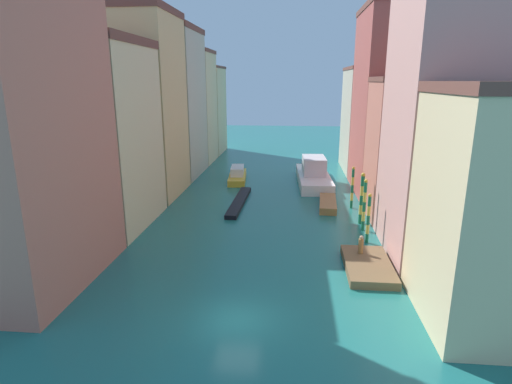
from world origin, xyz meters
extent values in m
plane|color=#1E6B66|center=(0.00, 24.50, 0.00)|extent=(154.00, 154.00, 0.00)
cube|color=#C6705B|center=(-13.84, 3.57, 9.71)|extent=(7.55, 11.46, 19.42)
cube|color=beige|center=(-13.84, 14.73, 7.78)|extent=(7.55, 10.39, 15.55)
cube|color=brown|center=(-13.84, 14.73, 15.92)|extent=(7.70, 10.60, 0.72)
cube|color=#DBB77A|center=(-13.84, 25.18, 9.69)|extent=(7.55, 9.53, 19.39)
cube|color=brown|center=(-13.84, 25.18, 19.75)|extent=(7.70, 9.72, 0.73)
cube|color=#BCB299|center=(-13.84, 35.68, 9.41)|extent=(7.55, 10.55, 18.83)
cube|color=brown|center=(-13.84, 35.68, 19.19)|extent=(7.70, 10.76, 0.72)
cube|color=beige|center=(-13.84, 45.31, 8.39)|extent=(7.55, 8.20, 16.77)
cube|color=brown|center=(-13.84, 45.31, 17.04)|extent=(7.70, 8.36, 0.53)
cube|color=beige|center=(-13.84, 54.37, 7.38)|extent=(7.55, 9.07, 14.76)
cube|color=brown|center=(-13.84, 54.37, 14.97)|extent=(7.70, 9.25, 0.41)
cube|color=beige|center=(13.84, 1.47, 6.07)|extent=(7.55, 8.14, 12.13)
cube|color=tan|center=(13.84, 10.79, 9.94)|extent=(7.55, 9.64, 19.87)
cube|color=#C6705B|center=(13.84, 19.52, 6.32)|extent=(7.55, 7.28, 12.63)
cube|color=brown|center=(13.84, 19.52, 12.85)|extent=(7.70, 7.43, 0.44)
cube|color=#B25147|center=(13.84, 29.16, 10.04)|extent=(7.55, 11.74, 20.09)
cube|color=brown|center=(13.84, 29.16, 20.38)|extent=(7.70, 11.98, 0.59)
cube|color=#BCB299|center=(13.84, 41.07, 7.07)|extent=(7.55, 11.53, 14.15)
cube|color=brown|center=(13.84, 41.07, 14.36)|extent=(7.70, 11.76, 0.43)
cube|color=brown|center=(8.20, 7.11, 0.28)|extent=(3.14, 6.03, 0.56)
cylinder|color=olive|center=(7.89, 8.61, 1.11)|extent=(0.36, 0.36, 1.10)
sphere|color=tan|center=(7.89, 8.61, 1.79)|extent=(0.26, 0.26, 0.26)
cylinder|color=#197247|center=(8.94, 12.13, 0.39)|extent=(0.26, 0.26, 0.78)
cylinder|color=#E5D14C|center=(8.94, 12.13, 1.17)|extent=(0.26, 0.26, 0.78)
cylinder|color=#197247|center=(8.94, 12.13, 1.95)|extent=(0.26, 0.26, 0.78)
cylinder|color=#E5D14C|center=(8.94, 12.13, 2.72)|extent=(0.26, 0.26, 0.78)
cylinder|color=#197247|center=(8.94, 12.13, 3.50)|extent=(0.26, 0.26, 0.78)
sphere|color=gold|center=(8.94, 12.13, 4.00)|extent=(0.29, 0.29, 0.29)
cylinder|color=#197247|center=(9.06, 15.04, 0.43)|extent=(0.29, 0.29, 0.87)
cylinder|color=#E5D14C|center=(9.06, 15.04, 1.30)|extent=(0.29, 0.29, 0.87)
cylinder|color=#197247|center=(9.06, 15.04, 2.17)|extent=(0.29, 0.29, 0.87)
cylinder|color=#E5D14C|center=(9.06, 15.04, 3.03)|extent=(0.29, 0.29, 0.87)
cylinder|color=#197247|center=(9.06, 15.04, 3.90)|extent=(0.29, 0.29, 0.87)
sphere|color=gold|center=(9.06, 15.04, 4.45)|extent=(0.31, 0.31, 0.31)
cylinder|color=#197247|center=(9.10, 16.88, 0.45)|extent=(0.34, 0.34, 0.89)
cylinder|color=#E5D14C|center=(9.10, 16.88, 1.34)|extent=(0.34, 0.34, 0.89)
cylinder|color=#197247|center=(9.10, 16.88, 2.23)|extent=(0.34, 0.34, 0.89)
cylinder|color=#E5D14C|center=(9.10, 16.88, 3.12)|extent=(0.34, 0.34, 0.89)
cylinder|color=#197247|center=(9.10, 16.88, 4.01)|extent=(0.34, 0.34, 0.89)
sphere|color=gold|center=(9.10, 16.88, 4.59)|extent=(0.37, 0.37, 0.37)
cylinder|color=#197247|center=(8.90, 21.64, 0.41)|extent=(0.27, 0.27, 0.82)
cylinder|color=#E5D14C|center=(8.90, 21.64, 1.23)|extent=(0.27, 0.27, 0.82)
cylinder|color=#197247|center=(8.90, 21.64, 2.05)|extent=(0.27, 0.27, 0.82)
cylinder|color=#E5D14C|center=(8.90, 21.64, 2.87)|extent=(0.27, 0.27, 0.82)
cylinder|color=#197247|center=(8.90, 21.64, 3.69)|extent=(0.27, 0.27, 0.82)
sphere|color=gold|center=(8.90, 21.64, 4.21)|extent=(0.30, 0.30, 0.30)
cube|color=white|center=(5.43, 31.98, 0.63)|extent=(4.41, 12.97, 1.26)
cube|color=silver|center=(5.43, 31.98, 2.33)|extent=(2.97, 4.77, 2.15)
cube|color=black|center=(-2.83, 22.13, 0.21)|extent=(1.40, 10.91, 0.43)
cube|color=gold|center=(-4.48, 32.78, 0.39)|extent=(2.80, 7.93, 0.79)
cube|color=silver|center=(-4.48, 32.78, 1.31)|extent=(1.93, 3.92, 1.05)
cube|color=olive|center=(6.52, 21.81, 0.36)|extent=(2.05, 6.01, 0.72)
camera|label=1|loc=(2.90, -19.93, 12.74)|focal=29.04mm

